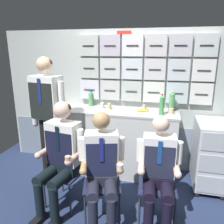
# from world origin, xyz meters

# --- Properties ---
(ground) EXTENTS (4.80, 4.80, 0.04)m
(ground) POSITION_xyz_m (0.00, 0.00, -0.02)
(ground) COLOR #202C4B
(galley_bulkhead) EXTENTS (4.20, 0.14, 2.15)m
(galley_bulkhead) POSITION_xyz_m (0.02, 1.37, 1.11)
(galley_bulkhead) COLOR #ACB4B0
(galley_bulkhead) RESTS_ON ground
(galley_counter) EXTENTS (1.85, 0.53, 1.00)m
(galley_counter) POSITION_xyz_m (-0.23, 1.09, 0.50)
(galley_counter) COLOR #BCBFBD
(galley_counter) RESTS_ON ground
(service_trolley) EXTENTS (0.40, 0.65, 0.94)m
(service_trolley) POSITION_xyz_m (1.12, 0.98, 0.50)
(service_trolley) COLOR black
(service_trolley) RESTS_ON ground
(folding_chair_left) EXTENTS (0.46, 0.46, 0.84)m
(folding_chair_left) POSITION_xyz_m (-0.63, 0.29, 0.51)
(folding_chair_left) COLOR #2D2D33
(folding_chair_left) RESTS_ON ground
(crew_member_left) EXTENTS (0.53, 0.68, 1.30)m
(crew_member_left) POSITION_xyz_m (-0.65, 0.14, 0.72)
(crew_member_left) COLOR black
(crew_member_left) RESTS_ON ground
(folding_chair_right) EXTENTS (0.49, 0.49, 0.84)m
(folding_chair_right) POSITION_xyz_m (-0.17, 0.17, 0.51)
(folding_chair_right) COLOR #2D2D33
(folding_chair_right) RESTS_ON ground
(crew_member_right) EXTENTS (0.51, 0.66, 1.24)m
(crew_member_right) POSITION_xyz_m (-0.12, 0.01, 0.68)
(crew_member_right) COLOR black
(crew_member_right) RESTS_ON ground
(folding_chair_by_counter) EXTENTS (0.43, 0.43, 0.84)m
(folding_chair_by_counter) POSITION_xyz_m (0.45, 0.27, 0.51)
(folding_chair_by_counter) COLOR #2D2D33
(folding_chair_by_counter) RESTS_ON ground
(crew_member_by_counter) EXTENTS (0.48, 0.60, 1.22)m
(crew_member_by_counter) POSITION_xyz_m (0.46, 0.11, 0.66)
(crew_member_by_counter) COLOR black
(crew_member_by_counter) RESTS_ON ground
(crew_member_standing) EXTENTS (0.55, 0.33, 1.77)m
(crew_member_standing) POSITION_xyz_m (-1.02, 0.57, 1.08)
(crew_member_standing) COLOR black
(crew_member_standing) RESTS_ON ground
(water_bottle_clear) EXTENTS (0.06, 0.06, 0.29)m
(water_bottle_clear) POSITION_xyz_m (0.44, 0.99, 1.13)
(water_bottle_clear) COLOR #489856
(water_bottle_clear) RESTS_ON galley_counter
(water_bottle_short) EXTENTS (0.06, 0.06, 0.25)m
(water_bottle_short) POSITION_xyz_m (-0.65, 1.26, 1.11)
(water_bottle_short) COLOR #4D9F59
(water_bottle_short) RESTS_ON galley_counter
(water_bottle_blue_cap) EXTENTS (0.08, 0.08, 0.30)m
(water_bottle_blue_cap) POSITION_xyz_m (0.58, 1.19, 1.14)
(water_bottle_blue_cap) COLOR #509957
(water_bottle_blue_cap) RESTS_ON galley_counter
(paper_cup_tan) EXTENTS (0.06, 0.06, 0.08)m
(paper_cup_tan) POSITION_xyz_m (-0.44, 1.17, 1.04)
(paper_cup_tan) COLOR beige
(paper_cup_tan) RESTS_ON galley_counter
(coffee_cup_white) EXTENTS (0.06, 0.06, 0.09)m
(coffee_cup_white) POSITION_xyz_m (-0.33, 1.14, 1.04)
(coffee_cup_white) COLOR tan
(coffee_cup_white) RESTS_ON galley_counter
(coffee_cup_spare) EXTENTS (0.07, 0.07, 0.08)m
(coffee_cup_spare) POSITION_xyz_m (0.58, 1.08, 1.04)
(coffee_cup_spare) COLOR tan
(coffee_cup_spare) RESTS_ON galley_counter
(paper_cup_blue) EXTENTS (0.06, 0.06, 0.06)m
(paper_cup_blue) POSITION_xyz_m (0.19, 1.25, 1.03)
(paper_cup_blue) COLOR tan
(paper_cup_blue) RESTS_ON galley_counter
(snack_banana) EXTENTS (0.17, 0.10, 0.04)m
(snack_banana) POSITION_xyz_m (0.18, 1.09, 1.02)
(snack_banana) COLOR yellow
(snack_banana) RESTS_ON galley_counter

